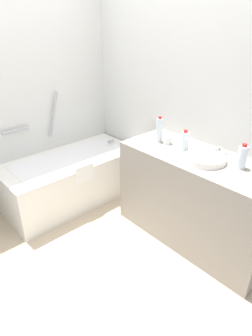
{
  "coord_description": "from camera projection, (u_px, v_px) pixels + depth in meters",
  "views": [
    {
      "loc": [
        -1.0,
        -1.68,
        1.97
      ],
      "look_at": [
        0.59,
        0.06,
        0.74
      ],
      "focal_mm": 30.47,
      "sensor_mm": 36.0,
      "label": 1
    }
  ],
  "objects": [
    {
      "name": "vanity_counter",
      "position": [
        195.0,
        199.0,
        2.72
      ],
      "size": [
        0.61,
        1.49,
        0.89
      ],
      "primitive_type": "cube",
      "color": "gray",
      "rests_on": "ground_plane"
    },
    {
      "name": "sink_basin",
      "position": [
        205.0,
        158.0,
        2.43
      ],
      "size": [
        0.35,
        0.35,
        0.05
      ],
      "primitive_type": "cylinder",
      "color": "white",
      "rests_on": "vanity_counter"
    },
    {
      "name": "water_bottle_1",
      "position": [
        242.0,
        157.0,
        2.29
      ],
      "size": [
        0.07,
        0.07,
        0.21
      ],
      "color": "silver",
      "rests_on": "vanity_counter"
    },
    {
      "name": "drinking_glass_0",
      "position": [
        167.0,
        140.0,
        2.77
      ],
      "size": [
        0.08,
        0.08,
        0.08
      ],
      "primitive_type": "cylinder",
      "color": "white",
      "rests_on": "vanity_counter"
    },
    {
      "name": "water_bottle_2",
      "position": [
        185.0,
        141.0,
        2.62
      ],
      "size": [
        0.07,
        0.07,
        0.19
      ],
      "color": "silver",
      "rests_on": "vanity_counter"
    },
    {
      "name": "wall_right_mirror",
      "position": [
        189.0,
        97.0,
        2.84
      ],
      "size": [
        0.1,
        3.02,
        2.56
      ],
      "primitive_type": "cube",
      "color": "silver",
      "rests_on": "ground_plane"
    },
    {
      "name": "water_bottle_0",
      "position": [
        159.0,
        130.0,
        2.78
      ],
      "size": [
        0.06,
        0.06,
        0.26
      ],
      "color": "silver",
      "rests_on": "vanity_counter"
    },
    {
      "name": "sink_faucet",
      "position": [
        219.0,
        151.0,
        2.55
      ],
      "size": [
        0.11,
        0.15,
        0.08
      ],
      "color": "#B7B7BC",
      "rests_on": "vanity_counter"
    },
    {
      "name": "ground_plane",
      "position": [
        84.0,
        261.0,
        2.61
      ],
      "size": [
        3.65,
        3.65,
        0.0
      ],
      "primitive_type": "plane",
      "color": "#C1AD8E"
    },
    {
      "name": "bathtub",
      "position": [
        72.0,
        177.0,
        3.4
      ],
      "size": [
        1.58,
        0.73,
        1.24
      ],
      "color": "white",
      "rests_on": "ground_plane"
    },
    {
      "name": "soap_dish",
      "position": [
        157.0,
        136.0,
        2.93
      ],
      "size": [
        0.09,
        0.06,
        0.02
      ],
      "primitive_type": "cube",
      "color": "white",
      "rests_on": "vanity_counter"
    }
  ]
}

